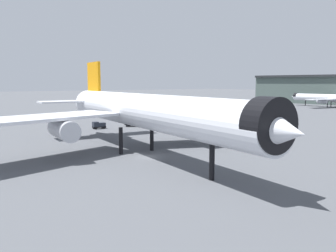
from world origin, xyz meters
TOP-DOWN VIEW (x-y plane):
  - ground at (0.00, 0.00)m, footprint 900.00×900.00m
  - airliner_near_gate at (-2.11, 0.21)m, footprint 61.60×56.01m
  - airliner_far_taxiway at (-44.18, 133.50)m, footprint 37.44×34.22m
  - service_truck_front at (-34.49, 18.93)m, footprint 5.54×5.49m
  - baggage_tug_wing at (-36.08, 8.98)m, footprint 2.19×3.36m
  - traffic_cone_near_nose at (-37.94, 4.45)m, footprint 0.45×0.45m

SIDE VIEW (x-z plane):
  - ground at x=0.00m, z-range 0.00..0.00m
  - traffic_cone_near_nose at x=-37.94m, z-range 0.00..0.56m
  - baggage_tug_wing at x=-36.08m, z-range 0.05..1.90m
  - service_truck_front at x=-34.49m, z-range 0.09..3.09m
  - airliner_far_taxiway at x=-44.18m, z-range -0.59..9.28m
  - airliner_near_gate at x=-2.11m, z-range -0.96..15.07m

